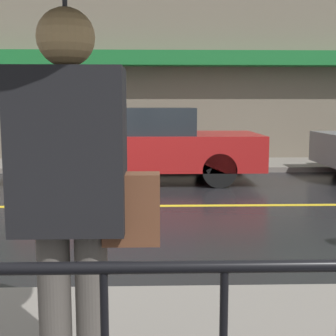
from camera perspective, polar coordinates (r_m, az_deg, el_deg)
ground_plane at (r=6.97m, az=-9.67°, el=-4.64°), size 80.00×80.00×0.00m
sidewalk_far at (r=11.15m, az=-6.64°, el=0.37°), size 28.00×1.89×0.11m
lane_marking at (r=6.97m, az=-9.67°, el=-4.61°), size 25.20×0.12×0.01m
building_storefront at (r=12.19m, az=-6.40°, el=13.49°), size 28.00×0.85×5.43m
pedestrian at (r=1.97m, az=-12.18°, el=15.48°), size 0.98×0.98×2.16m
car_red at (r=9.16m, az=-3.52°, el=3.02°), size 4.55×1.94×1.42m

